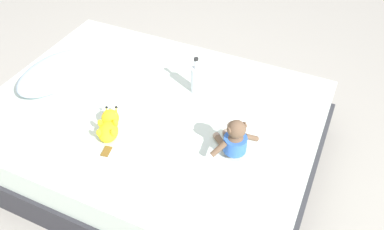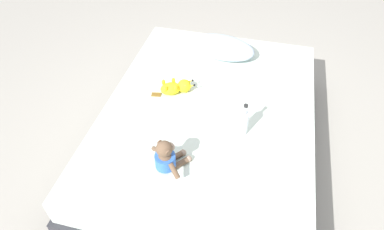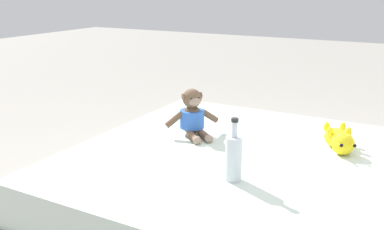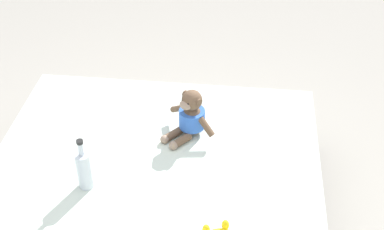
{
  "view_description": "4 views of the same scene",
  "coord_description": "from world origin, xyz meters",
  "px_view_note": "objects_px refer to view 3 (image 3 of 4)",
  "views": [
    {
      "loc": [
        -1.51,
        -0.96,
        2.0
      ],
      "look_at": [
        -0.01,
        -0.27,
        0.48
      ],
      "focal_mm": 36.93,
      "sensor_mm": 36.0,
      "label": 1
    },
    {
      "loc": [
        0.31,
        -1.72,
        2.07
      ],
      "look_at": [
        -0.07,
        -0.22,
        0.55
      ],
      "focal_mm": 31.49,
      "sensor_mm": 36.0,
      "label": 2
    },
    {
      "loc": [
        1.71,
        0.44,
        1.15
      ],
      "look_at": [
        -0.14,
        -0.58,
        0.53
      ],
      "focal_mm": 41.26,
      "sensor_mm": 36.0,
      "label": 3
    },
    {
      "loc": [
        -0.36,
        1.34,
        2.04
      ],
      "look_at": [
        -0.14,
        -0.58,
        0.53
      ],
      "focal_mm": 49.66,
      "sensor_mm": 36.0,
      "label": 4
    }
  ],
  "objects_px": {
    "bed": "(294,212)",
    "plush_monkey": "(193,116)",
    "plush_yellow_creature": "(339,140)",
    "glass_bottle": "(234,157)"
  },
  "relations": [
    {
      "from": "bed",
      "to": "plush_monkey",
      "type": "height_order",
      "value": "plush_monkey"
    },
    {
      "from": "plush_monkey",
      "to": "plush_yellow_creature",
      "type": "height_order",
      "value": "plush_monkey"
    },
    {
      "from": "bed",
      "to": "plush_monkey",
      "type": "bearing_deg",
      "value": -103.07
    },
    {
      "from": "glass_bottle",
      "to": "bed",
      "type": "bearing_deg",
      "value": 145.66
    },
    {
      "from": "bed",
      "to": "plush_yellow_creature",
      "type": "bearing_deg",
      "value": 157.55
    },
    {
      "from": "plush_monkey",
      "to": "plush_yellow_creature",
      "type": "distance_m",
      "value": 0.7
    },
    {
      "from": "plush_monkey",
      "to": "bed",
      "type": "bearing_deg",
      "value": 76.93
    },
    {
      "from": "bed",
      "to": "glass_bottle",
      "type": "height_order",
      "value": "glass_bottle"
    },
    {
      "from": "plush_monkey",
      "to": "glass_bottle",
      "type": "height_order",
      "value": "glass_bottle"
    },
    {
      "from": "bed",
      "to": "plush_yellow_creature",
      "type": "xyz_separation_m",
      "value": [
        -0.27,
        0.11,
        0.26
      ]
    }
  ]
}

